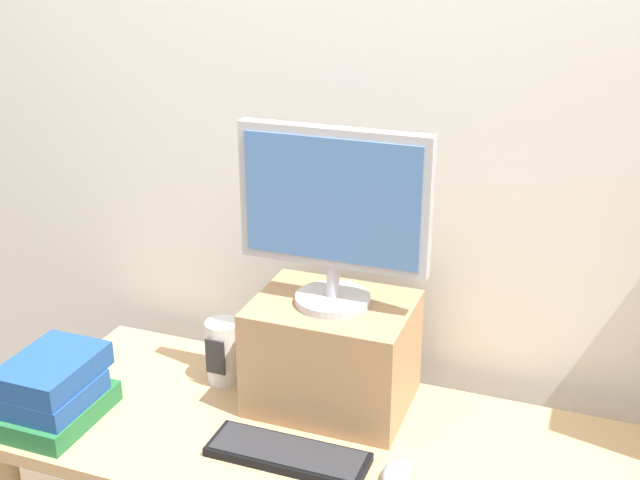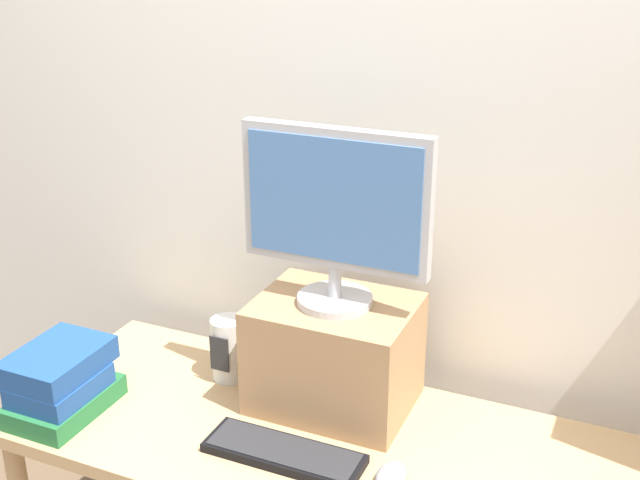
# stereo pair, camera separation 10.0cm
# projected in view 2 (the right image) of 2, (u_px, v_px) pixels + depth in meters

# --- Properties ---
(back_wall) EXTENTS (7.00, 0.08, 2.60)m
(back_wall) POSITION_uv_depth(u_px,v_px,m) (384.00, 171.00, 2.11)
(back_wall) COLOR silver
(back_wall) RESTS_ON ground_plane
(desk) EXTENTS (1.53, 0.63, 0.76)m
(desk) POSITION_uv_depth(u_px,v_px,m) (315.00, 463.00, 1.97)
(desk) COLOR tan
(desk) RESTS_ON ground_plane
(riser_box) EXTENTS (0.39, 0.30, 0.28)m
(riser_box) POSITION_uv_depth(u_px,v_px,m) (334.00, 354.00, 2.02)
(riser_box) COLOR #A87F56
(riser_box) RESTS_ON desk
(computer_monitor) EXTENTS (0.47, 0.19, 0.44)m
(computer_monitor) POSITION_uv_depth(u_px,v_px,m) (335.00, 210.00, 1.87)
(computer_monitor) COLOR #B7B7BA
(computer_monitor) RESTS_ON riser_box
(keyboard) EXTENTS (0.38, 0.12, 0.02)m
(keyboard) POSITION_uv_depth(u_px,v_px,m) (284.00, 453.00, 1.85)
(keyboard) COLOR black
(keyboard) RESTS_ON desk
(computer_mouse) EXTENTS (0.06, 0.10, 0.04)m
(computer_mouse) POSITION_uv_depth(u_px,v_px,m) (391.00, 476.00, 1.76)
(computer_mouse) COLOR #99999E
(computer_mouse) RESTS_ON desk
(book_stack) EXTENTS (0.20, 0.27, 0.17)m
(book_stack) POSITION_uv_depth(u_px,v_px,m) (61.00, 382.00, 2.00)
(book_stack) COLOR #236B38
(book_stack) RESTS_ON desk
(desk_speaker) EXTENTS (0.09, 0.10, 0.17)m
(desk_speaker) POSITION_uv_depth(u_px,v_px,m) (228.00, 349.00, 2.15)
(desk_speaker) COLOR silver
(desk_speaker) RESTS_ON desk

